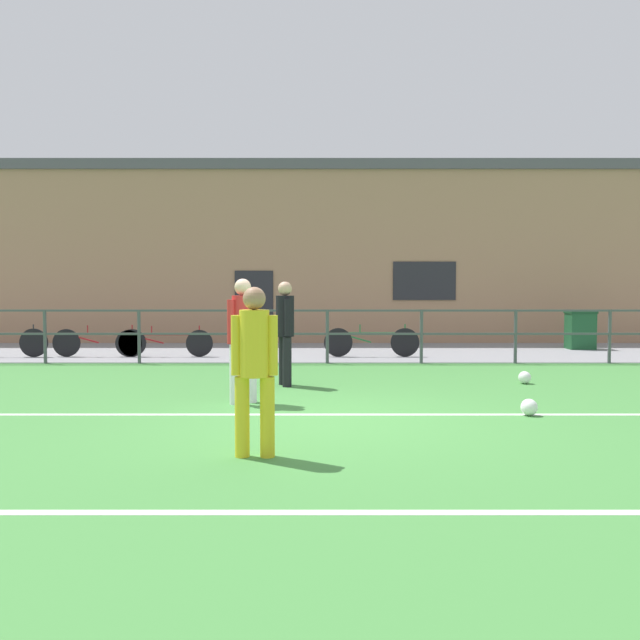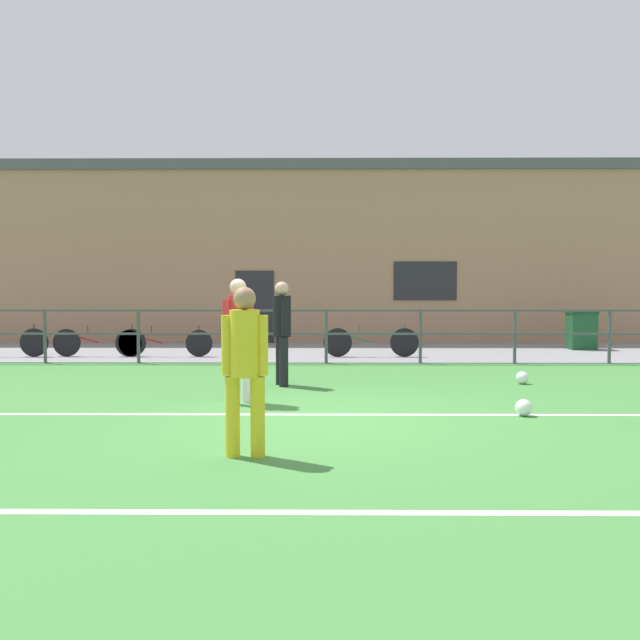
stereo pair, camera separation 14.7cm
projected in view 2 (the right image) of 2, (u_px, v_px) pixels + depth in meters
ground at (326, 421)px, 8.08m from camera, size 60.00×44.00×0.04m
field_line_touchline at (326, 415)px, 8.40m from camera, size 36.00×0.11×0.00m
field_line_hash at (327, 512)px, 4.74m from camera, size 36.00×0.11×0.00m
pavement_strip at (326, 352)px, 16.57m from camera, size 48.00×5.00×0.02m
perimeter_fence at (326, 328)px, 14.04m from camera, size 36.07×0.07×1.15m
clubhouse_facade at (326, 254)px, 20.14m from camera, size 28.00×2.56×5.29m
player_goalkeeper at (282, 327)px, 10.84m from camera, size 0.30×0.45×1.71m
player_striker at (238, 333)px, 9.20m from camera, size 0.41×0.32×1.74m
player_winger at (245, 361)px, 6.27m from camera, size 0.44×0.28×1.62m
soccer_ball_match at (524, 408)px, 8.31m from camera, size 0.21×0.21×0.21m
soccer_ball_spare at (522, 378)px, 11.06m from camera, size 0.21×0.21×0.21m
bicycle_parked_0 at (164, 343)px, 15.29m from camera, size 2.25×0.04×0.72m
bicycle_parked_1 at (0, 342)px, 15.25m from camera, size 2.21×0.04×0.75m
bicycle_parked_2 at (371, 342)px, 15.25m from camera, size 2.20×0.04×0.76m
bicycle_parked_3 at (99, 342)px, 15.30m from camera, size 2.16×0.04×0.74m
trash_bin_0 at (581, 330)px, 17.12m from camera, size 0.69×0.58×1.00m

